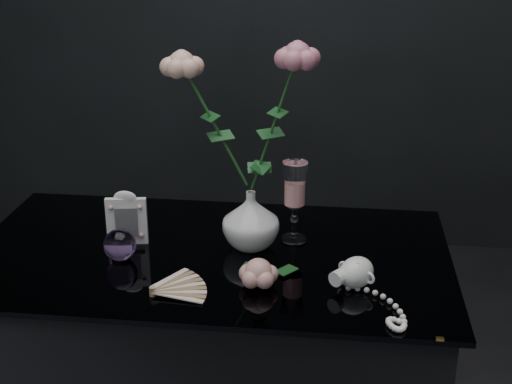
% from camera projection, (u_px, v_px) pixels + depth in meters
% --- Properties ---
extents(vase, '(0.13, 0.13, 0.13)m').
position_uv_depth(vase, '(251.00, 220.00, 1.56)').
color(vase, white).
rests_on(vase, table).
extents(wine_glass, '(0.07, 0.07, 0.19)m').
position_uv_depth(wine_glass, '(294.00, 202.00, 1.58)').
color(wine_glass, white).
rests_on(wine_glass, table).
extents(picture_frame, '(0.10, 0.09, 0.13)m').
position_uv_depth(picture_frame, '(127.00, 217.00, 1.58)').
color(picture_frame, white).
rests_on(picture_frame, table).
extents(paperweight, '(0.09, 0.09, 0.07)m').
position_uv_depth(paperweight, '(120.00, 245.00, 1.52)').
color(paperweight, '#B17FCF').
rests_on(paperweight, table).
extents(paper_fan, '(0.25, 0.22, 0.02)m').
position_uv_depth(paper_fan, '(152.00, 291.00, 1.38)').
color(paper_fan, '#F4EBC3').
rests_on(paper_fan, table).
extents(loose_rose, '(0.19, 0.21, 0.06)m').
position_uv_depth(loose_rose, '(258.00, 273.00, 1.41)').
color(loose_rose, '#E39E93').
rests_on(loose_rose, table).
extents(pearl_jar, '(0.31, 0.31, 0.07)m').
position_uv_depth(pearl_jar, '(356.00, 271.00, 1.41)').
color(pearl_jar, white).
rests_on(pearl_jar, table).
extents(roses, '(0.31, 0.10, 0.37)m').
position_uv_depth(roses, '(243.00, 111.00, 1.47)').
color(roses, '#F9B49D').
rests_on(roses, vase).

